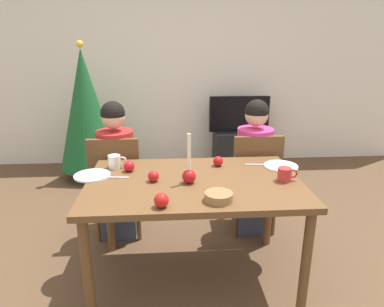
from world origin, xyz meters
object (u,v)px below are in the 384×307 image
object	(u,v)px
apple_near_candle	(218,161)
apple_by_left_plate	(153,176)
plate_left	(92,175)
plate_right	(281,166)
mug_left	(115,162)
mug_right	(285,174)
person_left_child	(117,173)
apple_by_right_mug	(129,166)
tv	(239,114)
candle_centerpiece	(189,173)
chair_left	(117,181)
apple_far_edge	(161,200)
dining_table	(194,192)
chair_right	(254,177)
person_right_child	(253,169)
bowl_walnuts	(219,197)
tv_stand	(238,148)
christmas_tree	(86,110)

from	to	relation	value
apple_near_candle	apple_by_left_plate	distance (m)	0.53
plate_left	plate_right	distance (m)	1.33
mug_left	mug_right	distance (m)	1.18
person_left_child	apple_by_right_mug	size ratio (longest dim) A/B	15.08
tv	candle_centerpiece	world-z (taller)	candle_centerpiece
chair_left	apple_near_candle	distance (m)	0.91
candle_centerpiece	apple_far_edge	distance (m)	0.37
plate_right	apple_by_left_plate	world-z (taller)	apple_by_left_plate
dining_table	plate_left	bearing A→B (deg)	170.10
mug_right	apple_by_left_plate	world-z (taller)	mug_right
chair_right	candle_centerpiece	xyz separation A→B (m)	(-0.59, -0.65, 0.31)
apple_far_edge	person_left_child	bearing A→B (deg)	111.16
dining_table	mug_right	xyz separation A→B (m)	(0.59, -0.05, 0.13)
candle_centerpiece	apple_by_left_plate	bearing A→B (deg)	170.11
person_right_child	bowl_walnuts	xyz separation A→B (m)	(-0.44, -0.95, 0.21)
plate_left	mug_right	world-z (taller)	mug_right
chair_right	person_left_child	world-z (taller)	person_left_child
person_left_child	plate_left	size ratio (longest dim) A/B	4.84
tv_stand	plate_left	distance (m)	2.67
apple_near_candle	apple_by_left_plate	bearing A→B (deg)	-150.20
tv_stand	apple_by_right_mug	distance (m)	2.49
chair_left	person_right_child	distance (m)	1.16
person_right_child	apple_near_candle	distance (m)	0.57
candle_centerpiece	apple_by_right_mug	xyz separation A→B (m)	(-0.40, 0.23, -0.03)
dining_table	mug_left	xyz separation A→B (m)	(-0.55, 0.27, 0.13)
plate_right	chair_left	bearing A→B (deg)	162.31
candle_centerpiece	mug_left	bearing A→B (deg)	148.75
tv	apple_near_candle	world-z (taller)	tv
chair_left	tv_stand	size ratio (longest dim) A/B	1.41
candle_centerpiece	apple_near_candle	xyz separation A→B (m)	(0.23, 0.30, -0.03)
person_right_child	apple_by_right_mug	bearing A→B (deg)	-155.96
mug_right	apple_by_right_mug	distance (m)	1.06
chair_left	plate_right	xyz separation A→B (m)	(1.25, -0.40, 0.24)
person_right_child	apple_by_left_plate	bearing A→B (deg)	-142.09
person_right_child	apple_far_edge	distance (m)	1.29
christmas_tree	candle_centerpiece	world-z (taller)	christmas_tree
chair_right	plate_right	size ratio (longest dim) A/B	3.67
person_left_child	tv	distance (m)	2.15
tv	mug_right	xyz separation A→B (m)	(-0.18, -2.35, 0.09)
christmas_tree	apple_near_candle	world-z (taller)	christmas_tree
person_right_child	bowl_walnuts	distance (m)	1.07
dining_table	chair_left	size ratio (longest dim) A/B	1.56
person_left_child	apple_by_right_mug	xyz separation A→B (m)	(0.16, -0.45, 0.22)
chair_left	bowl_walnuts	distance (m)	1.19
candle_centerpiece	plate_left	distance (m)	0.67
plate_left	apple_by_left_plate	distance (m)	0.44
person_right_child	christmas_tree	bearing A→B (deg)	140.87
plate_left	apple_near_candle	world-z (taller)	apple_near_candle
mug_right	apple_near_candle	size ratio (longest dim) A/B	1.81
dining_table	person_right_child	distance (m)	0.86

